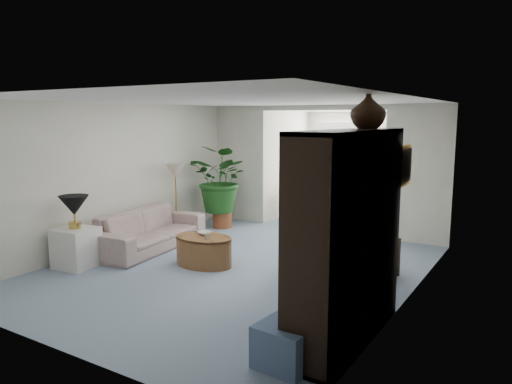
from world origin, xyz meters
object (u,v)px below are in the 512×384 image
Objects in this scene: end_table at (76,248)px; wingback_chair at (326,242)px; coffee_bowl at (205,233)px; ottoman at (287,345)px; plant_pot at (222,220)px; cabinet_urn at (368,110)px; entertainment_cabinet at (347,237)px; sunroom_table at (356,204)px; sofa at (149,230)px; side_table_dark at (379,256)px; sunroom_chair_blue at (377,209)px; table_lamp at (74,205)px; floor_lamp at (175,171)px; coffee_cup at (207,236)px; framed_picture at (404,166)px; sunroom_chair_maroon at (312,202)px; coffee_table at (204,251)px.

wingback_chair is at bearing 28.18° from end_table.
coffee_bowl is at bearing 37.93° from end_table.
plant_pot is (-3.80, 4.29, -0.04)m from ottoman.
cabinet_urn is 0.97× the size of plant_pot.
ottoman is at bearing -106.45° from entertainment_cabinet.
ottoman is 0.95× the size of sunroom_table.
plant_pot is at bearing -10.03° from sofa.
side_table_dark is 3.02m from ottoman.
sunroom_chair_blue is at bearing -42.64° from sofa.
wingback_chair is at bearing -167.80° from sunroom_chair_blue.
floor_lamp is at bearing 91.36° from table_lamp.
sofa is 1.37m from end_table.
floor_lamp is at bearing 142.80° from coffee_cup.
framed_picture is 0.23× the size of entertainment_cabinet.
entertainment_cabinet is 4.29× the size of ottoman.
table_lamp is 2.00m from coffee_bowl.
coffee_bowl is 0.10× the size of entertainment_cabinet.
sofa reaches higher than ottoman.
wingback_chair is 1.23× the size of sunroom_chair_maroon.
framed_picture is at bearing -2.77° from coffee_bowl.
coffee_cup is at bearing 166.78° from cabinet_urn.
sofa is 2.41× the size of coffee_table.
cabinet_urn is at bearing -24.10° from floor_lamp.
framed_picture is at bearing -64.48° from sunroom_table.
coffee_bowl is at bearing -98.49° from sunroom_table.
side_table_dark is at bearing -153.09° from wingback_chair.
side_table_dark is 1.11× the size of ottoman.
entertainment_cabinet is at bearing -81.28° from side_table_dark.
ottoman is 0.65× the size of sunroom_chair_blue.
table_lamp reaches higher than sunroom_table.
sunroom_table is (0.75, 0.75, -0.10)m from sunroom_chair_maroon.
sofa reaches higher than coffee_bowl.
sunroom_table is at bearing 109.18° from entertainment_cabinet.
floor_lamp reaches higher than sofa.
coffee_cup is at bearing 10.01° from sunroom_chair_maroon.
sunroom_chair_blue is at bearing 34.66° from plant_pot.
coffee_cup is 0.19× the size of sunroom_table.
sunroom_chair_maroon is (1.49, 5.21, 0.06)m from end_table.
wingback_chair is 2.25m from entertainment_cabinet.
framed_picture is 1.93m from wingback_chair.
framed_picture is 1.35m from entertainment_cabinet.
sofa is 1.07× the size of entertainment_cabinet.
table_lamp is 0.21× the size of entertainment_cabinet.
entertainment_cabinet reaches higher than sunroom_chair_maroon.
side_table_dark reaches higher than sunroom_table.
sunroom_table is (-1.87, 6.90, 0.06)m from ottoman.
sunroom_chair_maroon is (-0.24, 4.21, -0.13)m from coffee_cup.
ottoman is (2.58, -2.13, -0.28)m from coffee_bowl.
ottoman is at bearing -162.89° from sunroom_chair_blue.
wingback_chair is at bearing -75.55° from sunroom_table.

